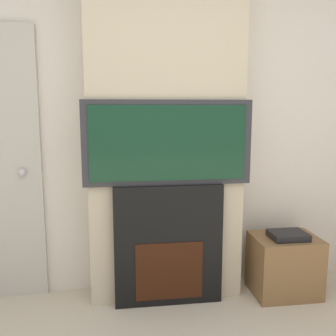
% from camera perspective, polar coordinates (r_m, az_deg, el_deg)
% --- Properties ---
extents(wall_back, '(6.00, 0.06, 2.70)m').
position_cam_1_polar(wall_back, '(2.92, -0.86, 7.55)').
color(wall_back, silver).
rests_on(wall_back, ground_plane).
extents(chimney_breast, '(1.13, 0.28, 2.70)m').
position_cam_1_polar(chimney_breast, '(2.75, -0.41, 7.46)').
color(chimney_breast, beige).
rests_on(chimney_breast, ground_plane).
extents(fireplace, '(0.78, 0.15, 0.89)m').
position_cam_1_polar(fireplace, '(2.79, 0.00, -11.59)').
color(fireplace, black).
rests_on(fireplace, ground_plane).
extents(television, '(1.19, 0.07, 0.60)m').
position_cam_1_polar(television, '(2.62, 0.01, 3.85)').
color(television, '#2D2D33').
rests_on(television, fireplace).
extents(media_stand, '(0.49, 0.38, 0.51)m').
position_cam_1_polar(media_stand, '(3.12, 17.30, -13.81)').
color(media_stand, brown).
rests_on(media_stand, ground_plane).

